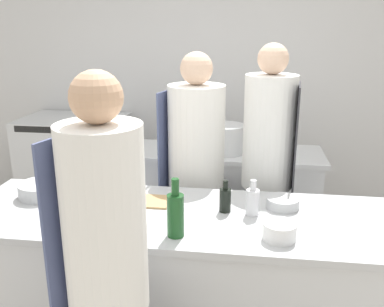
# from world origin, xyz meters

# --- Properties ---
(wall_back) EXTENTS (8.00, 0.06, 2.80)m
(wall_back) POSITION_xyz_m (0.00, 2.13, 1.40)
(wall_back) COLOR silver
(wall_back) RESTS_ON ground_plane
(prep_counter) EXTENTS (2.53, 0.81, 0.89)m
(prep_counter) POSITION_xyz_m (0.00, 0.00, 0.45)
(prep_counter) COLOR silver
(prep_counter) RESTS_ON ground_plane
(pass_counter) EXTENTS (1.75, 0.57, 0.89)m
(pass_counter) POSITION_xyz_m (0.09, 1.27, 0.45)
(pass_counter) COLOR silver
(pass_counter) RESTS_ON ground_plane
(oven_range) EXTENTS (0.99, 0.69, 1.03)m
(oven_range) POSITION_xyz_m (-1.37, 1.73, 0.51)
(oven_range) COLOR silver
(oven_range) RESTS_ON ground_plane
(chef_at_prep_near) EXTENTS (0.37, 0.36, 1.76)m
(chef_at_prep_near) POSITION_xyz_m (-0.20, -0.73, 0.89)
(chef_at_prep_near) COLOR black
(chef_at_prep_near) RESTS_ON ground_plane
(chef_at_stove) EXTENTS (0.38, 0.36, 1.80)m
(chef_at_stove) POSITION_xyz_m (0.49, 0.68, 0.91)
(chef_at_stove) COLOR black
(chef_at_stove) RESTS_ON ground_plane
(chef_at_pass_far) EXTENTS (0.45, 0.44, 1.74)m
(chef_at_pass_far) POSITION_xyz_m (-0.02, 0.70, 0.86)
(chef_at_pass_far) COLOR black
(chef_at_pass_far) RESTS_ON ground_plane
(bottle_olive_oil) EXTENTS (0.09, 0.09, 0.31)m
(bottle_olive_oil) POSITION_xyz_m (-0.00, -0.26, 1.01)
(bottle_olive_oil) COLOR #19471E
(bottle_olive_oil) RESTS_ON prep_counter
(bottle_vinegar) EXTENTS (0.07, 0.07, 0.21)m
(bottle_vinegar) POSITION_xyz_m (0.38, 0.04, 0.97)
(bottle_vinegar) COLOR silver
(bottle_vinegar) RESTS_ON prep_counter
(bottle_wine) EXTENTS (0.07, 0.07, 0.19)m
(bottle_wine) POSITION_xyz_m (0.23, 0.07, 0.96)
(bottle_wine) COLOR black
(bottle_wine) RESTS_ON prep_counter
(bowl_mixing_large) EXTENTS (0.17, 0.17, 0.09)m
(bowl_mixing_large) POSITION_xyz_m (0.51, -0.22, 0.93)
(bowl_mixing_large) COLOR white
(bowl_mixing_large) RESTS_ON prep_counter
(bowl_prep_small) EXTENTS (0.19, 0.19, 0.06)m
(bowl_prep_small) POSITION_xyz_m (0.56, 0.16, 0.92)
(bowl_prep_small) COLOR #B7BABC
(bowl_prep_small) RESTS_ON prep_counter
(bowl_ceramic_blue) EXTENTS (0.28, 0.28, 0.09)m
(bowl_ceramic_blue) POSITION_xyz_m (-0.91, 0.14, 0.93)
(bowl_ceramic_blue) COLOR #B7BABC
(bowl_ceramic_blue) RESTS_ON prep_counter
(cup) EXTENTS (0.10, 0.10, 0.09)m
(cup) POSITION_xyz_m (-0.53, -0.30, 0.93)
(cup) COLOR white
(cup) RESTS_ON prep_counter
(cutting_board) EXTENTS (0.41, 0.19, 0.01)m
(cutting_board) POSITION_xyz_m (-0.31, 0.14, 0.89)
(cutting_board) COLOR tan
(cutting_board) RESTS_ON prep_counter
(stockpot) EXTENTS (0.32, 0.32, 0.23)m
(stockpot) POSITION_xyz_m (0.16, 1.23, 1.01)
(stockpot) COLOR silver
(stockpot) RESTS_ON pass_counter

